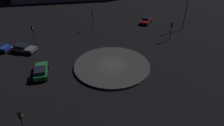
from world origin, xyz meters
TOP-DOWN VIEW (x-y plane):
  - ground_plane at (0.00, 0.00)m, footprint 117.38×117.38m
  - roundabout_island at (0.00, 0.00)m, footprint 12.13×12.13m
  - car_red at (-1.84, -20.68)m, footprint 2.54×4.13m
  - car_grey at (16.65, 0.31)m, footprint 4.39×2.26m
  - car_green at (9.28, 5.62)m, footprint 3.71×4.54m
  - traffic_light_east at (16.14, -2.39)m, footprint 0.37×0.33m
  - traffic_light_north at (3.47, 16.02)m, footprint 0.34×0.38m
  - traffic_light_southwest at (-7.95, -12.60)m, footprint 0.37×0.40m
  - traffic_light_southeast at (8.72, -13.08)m, footprint 0.37×0.40m
  - streetlamp_southwest at (-10.31, -19.39)m, footprint 0.49×0.49m

SIDE VIEW (x-z plane):
  - ground_plane at x=0.00m, z-range 0.00..0.00m
  - roundabout_island at x=0.00m, z-range 0.00..0.34m
  - car_red at x=-1.84m, z-range 0.03..1.46m
  - car_grey at x=16.65m, z-range 0.05..1.44m
  - car_green at x=9.28m, z-range 0.02..1.55m
  - traffic_light_southwest at x=-7.95m, z-range 0.81..4.61m
  - traffic_light_east at x=16.14m, z-range 0.85..4.80m
  - traffic_light_southeast at x=8.72m, z-range 0.93..5.39m
  - traffic_light_north at x=3.47m, z-range 0.94..5.44m
  - streetlamp_southwest at x=-10.31m, z-range 1.05..8.64m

